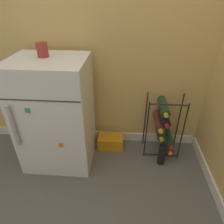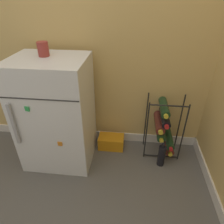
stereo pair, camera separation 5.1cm
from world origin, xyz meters
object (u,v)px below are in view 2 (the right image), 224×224
(wine_rack, at_px, (164,127))
(soda_box, at_px, (111,142))
(mini_fridge, at_px, (56,114))
(fridge_top_cup, at_px, (43,49))
(loose_bottle_floor, at_px, (162,155))

(wine_rack, height_order, soda_box, wine_rack)
(soda_box, bearing_deg, mini_fridge, -159.33)
(wine_rack, height_order, fridge_top_cup, fridge_top_cup)
(fridge_top_cup, bearing_deg, wine_rack, 6.29)
(fridge_top_cup, bearing_deg, soda_box, 14.44)
(loose_bottle_floor, bearing_deg, wine_rack, 85.20)
(fridge_top_cup, height_order, loose_bottle_floor, fridge_top_cup)
(wine_rack, relative_size, soda_box, 2.38)
(soda_box, bearing_deg, wine_rack, -1.96)
(fridge_top_cup, xyz_separation_m, loose_bottle_floor, (0.96, -0.06, -0.89))
(mini_fridge, distance_m, soda_box, 0.63)
(fridge_top_cup, distance_m, loose_bottle_floor, 1.31)
(soda_box, relative_size, fridge_top_cup, 2.41)
(soda_box, xyz_separation_m, fridge_top_cup, (-0.48, -0.12, 0.93))
(mini_fridge, height_order, wine_rack, mini_fridge)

